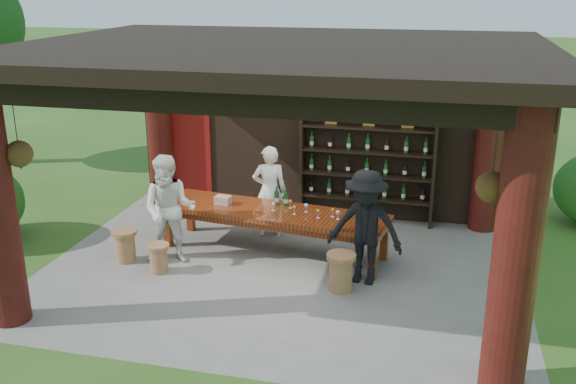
% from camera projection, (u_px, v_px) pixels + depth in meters
% --- Properties ---
extents(ground, '(90.00, 90.00, 0.00)m').
position_uv_depth(ground, '(282.00, 268.00, 10.17)').
color(ground, '#2D5119').
rests_on(ground, ground).
extents(pavilion, '(7.50, 6.00, 3.60)m').
position_uv_depth(pavilion, '(288.00, 131.00, 9.89)').
color(pavilion, slate).
rests_on(pavilion, ground).
extents(wine_shelf, '(2.50, 0.38, 2.20)m').
position_uv_depth(wine_shelf, '(367.00, 164.00, 11.85)').
color(wine_shelf, black).
rests_on(wine_shelf, ground).
extents(tasting_table, '(3.91, 1.46, 0.75)m').
position_uv_depth(tasting_table, '(273.00, 217.00, 10.57)').
color(tasting_table, '#551E0C').
rests_on(tasting_table, ground).
extents(stool_near_left, '(0.35, 0.35, 0.46)m').
position_uv_depth(stool_near_left, '(159.00, 257.00, 9.98)').
color(stool_near_left, brown).
rests_on(stool_near_left, ground).
extents(stool_near_right, '(0.43, 0.43, 0.57)m').
position_uv_depth(stool_near_right, '(341.00, 271.00, 9.38)').
color(stool_near_right, brown).
rests_on(stool_near_right, ground).
extents(stool_far_left, '(0.40, 0.40, 0.53)m').
position_uv_depth(stool_far_left, '(125.00, 245.00, 10.36)').
color(stool_far_left, brown).
rests_on(stool_far_left, ground).
extents(host, '(0.68, 0.54, 1.64)m').
position_uv_depth(host, '(270.00, 191.00, 11.27)').
color(host, white).
rests_on(host, ground).
extents(guest_woman, '(0.98, 0.83, 1.78)m').
position_uv_depth(guest_woman, '(169.00, 210.00, 10.15)').
color(guest_woman, white).
rests_on(guest_woman, ground).
extents(guest_man, '(1.22, 0.82, 1.76)m').
position_uv_depth(guest_man, '(365.00, 228.00, 9.45)').
color(guest_man, black).
rests_on(guest_man, ground).
extents(table_bottles, '(0.25, 0.11, 0.31)m').
position_uv_depth(table_bottles, '(280.00, 196.00, 10.76)').
color(table_bottles, '#194C1E').
rests_on(table_bottles, tasting_table).
extents(table_glasses, '(1.16, 0.41, 0.15)m').
position_uv_depth(table_glasses, '(307.00, 210.00, 10.34)').
color(table_glasses, silver).
rests_on(table_glasses, tasting_table).
extents(napkin_basket, '(0.28, 0.21, 0.14)m').
position_uv_depth(napkin_basket, '(223.00, 200.00, 10.81)').
color(napkin_basket, '#BF6672').
rests_on(napkin_basket, tasting_table).
extents(shrubs, '(14.24, 7.28, 1.36)m').
position_uv_depth(shrubs, '(384.00, 241.00, 9.76)').
color(shrubs, '#194C14').
rests_on(shrubs, ground).
extents(trees, '(22.22, 9.75, 4.80)m').
position_uv_depth(trees, '(556.00, 49.00, 9.57)').
color(trees, '#3F2819').
rests_on(trees, ground).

